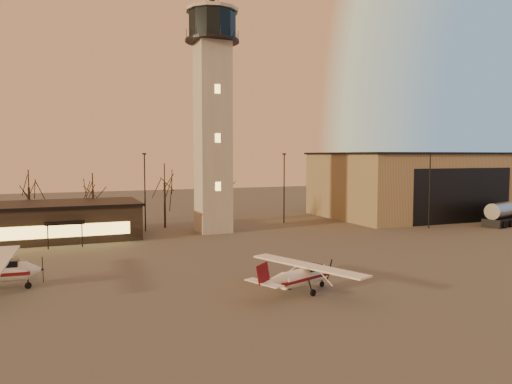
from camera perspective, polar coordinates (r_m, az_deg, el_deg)
ground at (r=37.84m, az=9.23°, el=-10.97°), size 220.00×220.00×0.00m
control_tower at (r=64.32m, az=-4.97°, el=9.97°), size 6.80×6.80×32.60m
hangar at (r=85.45m, az=17.90°, el=0.87°), size 30.60×20.60×10.30m
terminal at (r=63.54m, az=-24.76°, el=-3.14°), size 25.40×12.20×4.30m
light_poles at (r=65.26m, az=-4.76°, el=0.29°), size 58.50×12.25×10.14m
tree_row at (r=70.52m, az=-17.88°, el=0.83°), size 37.20×9.20×8.80m
cessna_front at (r=36.78m, az=5.56°, el=-9.84°), size 8.19×9.97×2.81m
fuel_truck at (r=78.72m, az=26.61°, el=-2.46°), size 9.29×5.10×3.31m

